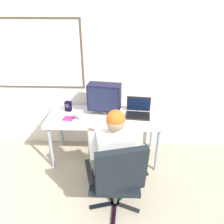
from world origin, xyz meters
The scene contains 9 objects.
wall_rear centered at (-0.03, 2.05, 1.28)m, with size 5.90×0.08×2.54m.
desk centered at (0.20, 1.66, 0.66)m, with size 1.56×0.66×0.71m.
office_chair centered at (0.40, 0.69, 0.54)m, with size 0.68×0.60×0.96m.
person_seated centered at (0.34, 0.95, 0.63)m, with size 0.64×0.87×1.22m.
crt_monitor centered at (0.20, 1.68, 0.97)m, with size 0.46×0.27×0.44m.
laptop centered at (0.67, 1.71, 0.78)m, with size 0.36×0.32×0.24m.
wine_glass centered at (-0.11, 1.49, 0.81)m, with size 0.08×0.08×0.14m.
desk_speaker centered at (-0.33, 1.78, 0.79)m, with size 0.10×0.08×0.15m.
cd_case centered at (-0.28, 1.53, 0.72)m, with size 0.17×0.16×0.01m.
Camera 1 is at (0.40, -0.99, 2.14)m, focal length 34.83 mm.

